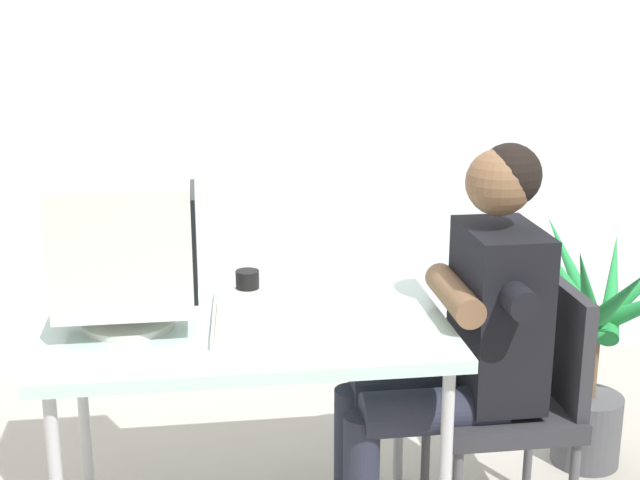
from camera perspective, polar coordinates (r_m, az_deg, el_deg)
name	(u,v)px	position (r m, az deg, el deg)	size (l,w,h in m)	color
wall_back	(295,32)	(3.90, -1.61, 13.07)	(8.00, 0.10, 3.00)	silver
desk	(248,342)	(2.68, -4.58, -6.50)	(1.18, 0.70, 0.73)	#B7B7BC
crt_monitor	(125,246)	(2.62, -12.27, -0.35)	(0.40, 0.32, 0.44)	silver
keyboard	(240,315)	(2.69, -5.11, -4.78)	(0.19, 0.47, 0.03)	silver
office_chair	(518,393)	(2.90, 12.49, -9.46)	(0.42, 0.42, 0.81)	#4C4C51
person_seated	(461,335)	(2.76, 8.94, -5.96)	(0.72, 0.55, 1.26)	black
potted_plant	(594,340)	(3.35, 17.03, -6.08)	(0.85, 0.84, 0.94)	#4C4C51
desk_mug	(247,284)	(2.87, -4.63, -2.79)	(0.07, 0.09, 0.09)	black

